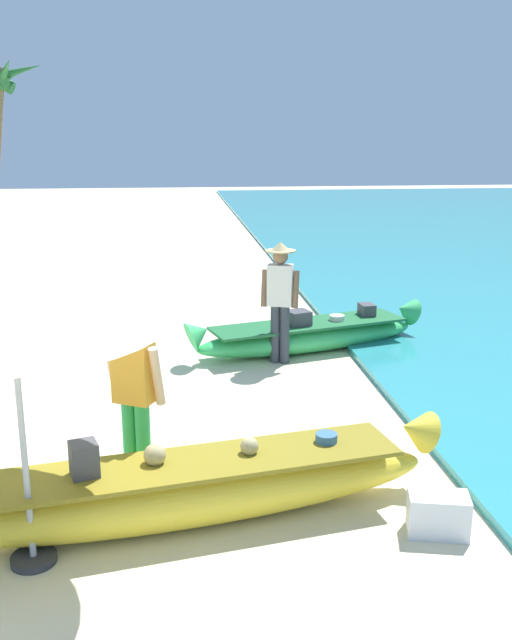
% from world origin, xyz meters
% --- Properties ---
extents(ground_plane, '(80.00, 80.00, 0.00)m').
position_xyz_m(ground_plane, '(0.00, 0.00, 0.00)').
color(ground_plane, beige).
extents(boat_yellow_foreground, '(4.74, 1.44, 0.86)m').
position_xyz_m(boat_yellow_foreground, '(1.30, -0.89, 0.31)').
color(boat_yellow_foreground, yellow).
rests_on(boat_yellow_foreground, ground).
extents(boat_green_midground, '(3.96, 1.71, 0.74)m').
position_xyz_m(boat_green_midground, '(3.30, 3.92, 0.26)').
color(boat_green_midground, '#38B760').
rests_on(boat_green_midground, ground).
extents(person_vendor_hatted, '(0.59, 0.44, 1.80)m').
position_xyz_m(person_vendor_hatted, '(2.76, 3.40, 1.04)').
color(person_vendor_hatted, '#333842').
rests_on(person_vendor_hatted, ground).
extents(person_tourist_customer, '(0.58, 0.44, 1.76)m').
position_xyz_m(person_tourist_customer, '(0.84, -0.24, 0.99)').
color(person_tourist_customer, green).
rests_on(person_tourist_customer, ground).
extents(patio_umbrella_large, '(2.22, 2.22, 2.26)m').
position_xyz_m(patio_umbrella_large, '(0.07, -1.34, 2.07)').
color(patio_umbrella_large, '#B7B7BC').
rests_on(patio_umbrella_large, ground).
extents(cooler_box, '(0.56, 0.40, 0.36)m').
position_xyz_m(cooler_box, '(3.39, -1.32, 0.18)').
color(cooler_box, silver).
rests_on(cooler_box, ground).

